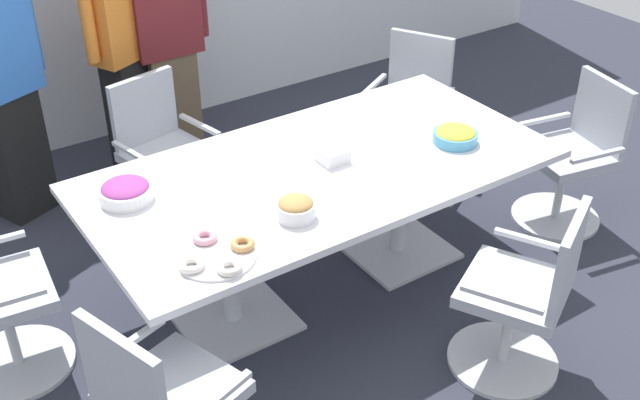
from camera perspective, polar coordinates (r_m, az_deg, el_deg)
ground_plane at (r=4.45m, az=0.00°, el=-6.04°), size 10.00×10.00×0.01m
conference_table at (r=4.08m, az=0.00°, el=0.89°), size 2.40×1.20×0.75m
office_chair_1 at (r=3.80m, az=14.52°, el=-7.11°), size 0.73×0.73×0.91m
office_chair_2 at (r=5.01m, az=17.77°, el=2.73°), size 0.63×0.63×0.91m
office_chair_3 at (r=5.38m, az=6.47°, el=6.28°), size 0.73×0.73×0.91m
office_chair_4 at (r=4.85m, az=-11.15°, el=2.77°), size 0.64×0.64×0.91m
person_standing_0 at (r=4.97m, az=-22.01°, el=7.85°), size 0.60×0.37×1.70m
person_standing_1 at (r=5.22m, az=-13.94°, el=10.80°), size 0.59×0.38×1.75m
person_standing_2 at (r=5.29m, az=-11.04°, el=11.14°), size 0.61×0.22×1.71m
snack_bowl_cookies at (r=3.60m, az=-1.76°, el=-0.56°), size 0.18×0.18×0.11m
snack_bowl_candy_mix at (r=3.84m, az=-13.86°, el=0.63°), size 0.26×0.26×0.10m
snack_bowl_chips_yellow at (r=4.29m, az=9.75°, el=4.64°), size 0.24×0.24×0.09m
donut_platter at (r=3.39m, az=-7.48°, el=-3.95°), size 0.36×0.36×0.04m
napkin_pile at (r=4.05m, az=0.88°, el=3.29°), size 0.14×0.14×0.07m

